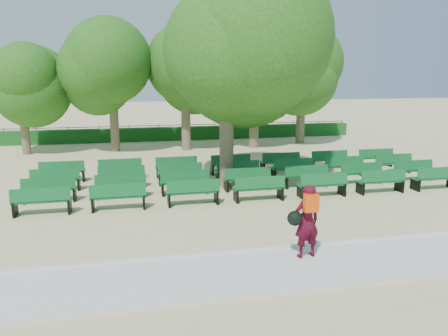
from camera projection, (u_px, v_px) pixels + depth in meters
name	position (u px, v px, depth m)	size (l,w,h in m)	color
ground	(211.00, 190.00, 17.16)	(120.00, 120.00, 0.00)	#CABC85
paving	(272.00, 270.00, 10.09)	(30.00, 2.20, 0.06)	silver
curb	(257.00, 250.00, 11.18)	(30.00, 0.12, 0.10)	silver
hedge	(174.00, 134.00, 30.44)	(26.00, 0.70, 0.90)	#16551B
fence	(173.00, 139.00, 30.91)	(26.00, 0.10, 1.02)	black
tree_line	(181.00, 149.00, 26.71)	(21.80, 6.80, 7.04)	#29631A
bench_array	(242.00, 183.00, 17.94)	(1.87, 0.70, 1.16)	#105C26
tree_among	(227.00, 55.00, 16.71)	(5.70, 5.70, 7.80)	brown
person	(306.00, 220.00, 10.56)	(0.88, 0.55, 1.82)	#450918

